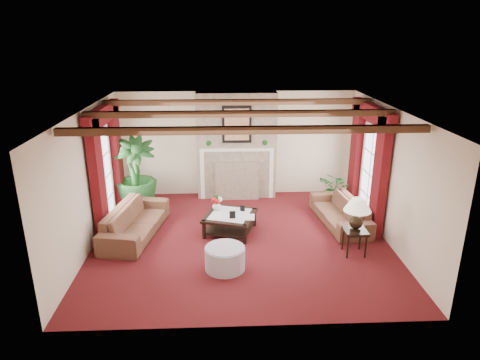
{
  "coord_description": "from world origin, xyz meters",
  "views": [
    {
      "loc": [
        -0.37,
        -7.97,
        4.11
      ],
      "look_at": [
        -0.01,
        0.4,
        1.18
      ],
      "focal_mm": 32.0,
      "sensor_mm": 36.0,
      "label": 1
    }
  ],
  "objects_px": {
    "potted_palm": "(137,189)",
    "coffee_table": "(230,223)",
    "sofa_left": "(135,216)",
    "sofa_right": "(340,208)",
    "ottoman": "(225,258)",
    "side_table": "(354,242)"
  },
  "relations": [
    {
      "from": "sofa_left",
      "to": "coffee_table",
      "type": "distance_m",
      "value": 2.02
    },
    {
      "from": "potted_palm",
      "to": "side_table",
      "type": "xyz_separation_m",
      "value": [
        4.61,
        -2.45,
        -0.24
      ]
    },
    {
      "from": "ottoman",
      "to": "coffee_table",
      "type": "bearing_deg",
      "value": 85.32
    },
    {
      "from": "potted_palm",
      "to": "sofa_left",
      "type": "bearing_deg",
      "value": -81.3
    },
    {
      "from": "sofa_right",
      "to": "side_table",
      "type": "relative_size",
      "value": 4.0
    },
    {
      "from": "potted_palm",
      "to": "coffee_table",
      "type": "bearing_deg",
      "value": -32.05
    },
    {
      "from": "sofa_right",
      "to": "ottoman",
      "type": "xyz_separation_m",
      "value": [
        -2.59,
        -1.83,
        -0.17
      ]
    },
    {
      "from": "sofa_left",
      "to": "coffee_table",
      "type": "xyz_separation_m",
      "value": [
        2.0,
        0.05,
        -0.22
      ]
    },
    {
      "from": "ottoman",
      "to": "sofa_left",
      "type": "bearing_deg",
      "value": 142.09
    },
    {
      "from": "sofa_right",
      "to": "coffee_table",
      "type": "relative_size",
      "value": 2.03
    },
    {
      "from": "coffee_table",
      "to": "ottoman",
      "type": "distance_m",
      "value": 1.52
    },
    {
      "from": "sofa_left",
      "to": "side_table",
      "type": "bearing_deg",
      "value": -92.9
    },
    {
      "from": "side_table",
      "to": "coffee_table",
      "type": "bearing_deg",
      "value": 156.11
    },
    {
      "from": "sofa_left",
      "to": "side_table",
      "type": "height_order",
      "value": "sofa_left"
    },
    {
      "from": "sofa_left",
      "to": "potted_palm",
      "type": "height_order",
      "value": "potted_palm"
    },
    {
      "from": "sofa_left",
      "to": "sofa_right",
      "type": "height_order",
      "value": "sofa_left"
    },
    {
      "from": "coffee_table",
      "to": "ottoman",
      "type": "relative_size",
      "value": 1.37
    },
    {
      "from": "potted_palm",
      "to": "coffee_table",
      "type": "relative_size",
      "value": 1.95
    },
    {
      "from": "sofa_left",
      "to": "ottoman",
      "type": "distance_m",
      "value": 2.39
    },
    {
      "from": "sofa_right",
      "to": "coffee_table",
      "type": "bearing_deg",
      "value": -89.48
    },
    {
      "from": "ottoman",
      "to": "sofa_right",
      "type": "bearing_deg",
      "value": 35.23
    },
    {
      "from": "potted_palm",
      "to": "coffee_table",
      "type": "distance_m",
      "value": 2.64
    }
  ]
}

